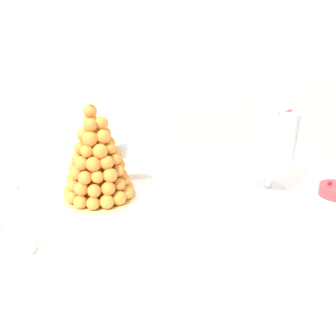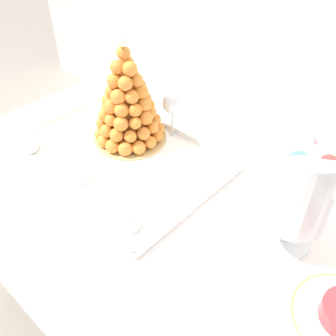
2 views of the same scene
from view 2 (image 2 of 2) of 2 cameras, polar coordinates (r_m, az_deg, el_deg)
ground_plane at (r=1.64m, az=0.14°, el=-22.77°), size 12.00×12.00×0.00m
buffet_table at (r=1.11m, az=0.19°, el=-6.77°), size 1.36×0.86×0.77m
serving_tray at (r=1.11m, az=-8.08°, el=1.71°), size 0.63×0.44×0.02m
croquembouche at (r=1.11m, az=-6.36°, el=10.05°), size 0.23×0.23×0.34m
dessert_cup_left at (r=1.20m, az=-21.10°, el=3.60°), size 0.06×0.06×0.05m
dessert_cup_mid_left at (r=1.03m, az=-13.97°, el=-1.06°), size 0.06×0.06×0.05m
dessert_cup_centre at (r=0.88m, az=-6.03°, el=-7.85°), size 0.05×0.05×0.05m
macaron_goblet at (r=0.80m, az=20.05°, el=-2.88°), size 0.14×0.14×0.28m
wine_glass at (r=1.14m, az=0.73°, el=9.76°), size 0.07×0.07×0.16m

